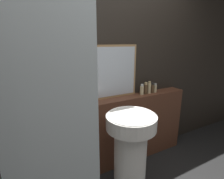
{
  "coord_description": "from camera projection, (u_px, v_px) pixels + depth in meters",
  "views": [
    {
      "loc": [
        -0.98,
        -0.51,
        1.61
      ],
      "look_at": [
        -0.07,
        1.18,
        1.09
      ],
      "focal_mm": 28.0,
      "sensor_mm": 36.0,
      "label": 1
    }
  ],
  "objects": [
    {
      "name": "wall_back",
      "position": [
        108.0,
        72.0,
        2.17
      ],
      "size": [
        8.0,
        0.06,
        2.5
      ],
      "color": "black",
      "rests_on": "ground_plane"
    },
    {
      "name": "vanity_counter",
      "position": [
        113.0,
        133.0,
        2.27
      ],
      "size": [
        2.22,
        0.2,
        0.93
      ],
      "color": "#512D1E",
      "rests_on": "ground_plane"
    },
    {
      "name": "pedestal_sink",
      "position": [
        130.0,
        150.0,
        1.79
      ],
      "size": [
        0.5,
        0.5,
        0.93
      ],
      "color": "white",
      "rests_on": "ground_plane"
    },
    {
      "name": "mirror",
      "position": [
        107.0,
        72.0,
        2.11
      ],
      "size": [
        0.82,
        0.03,
        0.65
      ],
      "color": "#937047",
      "rests_on": "vanity_counter"
    },
    {
      "name": "towel_stack",
      "position": [
        62.0,
        105.0,
        1.85
      ],
      "size": [
        0.22,
        0.14,
        0.09
      ],
      "color": "white",
      "rests_on": "vanity_counter"
    },
    {
      "name": "shampoo_bottle",
      "position": [
        142.0,
        90.0,
        2.33
      ],
      "size": [
        0.05,
        0.05,
        0.14
      ],
      "color": "#C6B284",
      "rests_on": "vanity_counter"
    },
    {
      "name": "conditioner_bottle",
      "position": [
        146.0,
        89.0,
        2.35
      ],
      "size": [
        0.05,
        0.05,
        0.16
      ],
      "color": "#4C3823",
      "rests_on": "vanity_counter"
    },
    {
      "name": "lotion_bottle",
      "position": [
        149.0,
        88.0,
        2.38
      ],
      "size": [
        0.04,
        0.04,
        0.17
      ],
      "color": "#C6B284",
      "rests_on": "vanity_counter"
    },
    {
      "name": "body_wash_bottle",
      "position": [
        152.0,
        88.0,
        2.41
      ],
      "size": [
        0.04,
        0.04,
        0.14
      ],
      "color": "#4C3823",
      "rests_on": "vanity_counter"
    },
    {
      "name": "hand_soap_bottle",
      "position": [
        155.0,
        88.0,
        2.44
      ],
      "size": [
        0.04,
        0.04,
        0.13
      ],
      "color": "#C6B284",
      "rests_on": "vanity_counter"
    },
    {
      "name": "shower_panel",
      "position": [
        57.0,
        170.0,
        0.91
      ],
      "size": [
        0.48,
        0.02,
        1.92
      ],
      "color": "silver",
      "rests_on": "ground_plane"
    }
  ]
}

